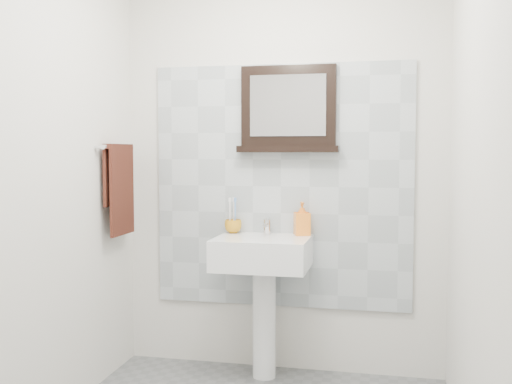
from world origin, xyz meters
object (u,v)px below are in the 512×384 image
toothbrush_cup (233,226)px  soap_dispenser (302,218)px  pedestal_sink (263,268)px  framed_mirror (288,111)px  hand_towel (119,182)px

toothbrush_cup → soap_dispenser: 0.44m
pedestal_sink → toothbrush_cup: 0.35m
pedestal_sink → toothbrush_cup: (-0.22, 0.14, 0.23)m
pedestal_sink → soap_dispenser: soap_dispenser is taller
toothbrush_cup → framed_mirror: (0.34, 0.04, 0.71)m
pedestal_sink → soap_dispenser: (0.21, 0.14, 0.28)m
soap_dispenser → hand_towel: size_ratio=0.37×
soap_dispenser → toothbrush_cup: bearing=161.4°
framed_mirror → pedestal_sink: bearing=-122.8°
hand_towel → framed_mirror: bearing=15.1°
toothbrush_cup → soap_dispenser: soap_dispenser is taller
toothbrush_cup → framed_mirror: 0.79m
pedestal_sink → framed_mirror: (0.12, 0.19, 0.93)m
pedestal_sink → soap_dispenser: bearing=34.1°
pedestal_sink → framed_mirror: framed_mirror is taller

